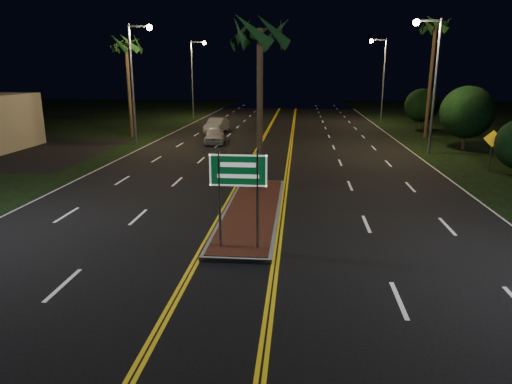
# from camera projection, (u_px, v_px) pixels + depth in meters

# --- Properties ---
(ground) EXTENTS (120.00, 120.00, 0.00)m
(ground) POSITION_uv_depth(u_px,v_px,m) (225.00, 292.00, 12.09)
(ground) COLOR black
(ground) RESTS_ON ground
(median_island) EXTENTS (2.25, 10.25, 0.17)m
(median_island) POSITION_uv_depth(u_px,v_px,m) (252.00, 211.00, 18.80)
(median_island) COLOR gray
(median_island) RESTS_ON ground
(highway_sign) EXTENTS (1.80, 0.08, 3.20)m
(highway_sign) POSITION_uv_depth(u_px,v_px,m) (238.00, 180.00, 14.16)
(highway_sign) COLOR gray
(highway_sign) RESTS_ON ground
(streetlight_left_mid) EXTENTS (1.91, 0.44, 9.00)m
(streetlight_left_mid) POSITION_uv_depth(u_px,v_px,m) (136.00, 71.00, 34.68)
(streetlight_left_mid) COLOR gray
(streetlight_left_mid) RESTS_ON ground
(streetlight_left_far) EXTENTS (1.91, 0.44, 9.00)m
(streetlight_left_far) POSITION_uv_depth(u_px,v_px,m) (195.00, 70.00, 53.91)
(streetlight_left_far) COLOR gray
(streetlight_left_far) RESTS_ON ground
(streetlight_right_mid) EXTENTS (1.91, 0.44, 9.00)m
(streetlight_right_mid) POSITION_uv_depth(u_px,v_px,m) (431.00, 71.00, 30.82)
(streetlight_right_mid) COLOR gray
(streetlight_right_mid) RESTS_ON ground
(streetlight_right_far) EXTENTS (1.91, 0.44, 9.00)m
(streetlight_right_far) POSITION_uv_depth(u_px,v_px,m) (381.00, 70.00, 50.05)
(streetlight_right_far) COLOR gray
(streetlight_right_far) RESTS_ON ground
(palm_median) EXTENTS (2.40, 2.40, 8.30)m
(palm_median) POSITION_uv_depth(u_px,v_px,m) (260.00, 33.00, 20.31)
(palm_median) COLOR #382819
(palm_median) RESTS_ON ground
(palm_left_far) EXTENTS (2.40, 2.40, 8.80)m
(palm_left_far) POSITION_uv_depth(u_px,v_px,m) (126.00, 45.00, 38.18)
(palm_left_far) COLOR #382819
(palm_left_far) RESTS_ON ground
(palm_right_far) EXTENTS (2.40, 2.40, 10.30)m
(palm_right_far) POSITION_uv_depth(u_px,v_px,m) (436.00, 27.00, 37.41)
(palm_right_far) COLOR #382819
(palm_right_far) RESTS_ON ground
(shrub_mid) EXTENTS (3.78, 3.78, 4.62)m
(shrub_mid) POSITION_uv_depth(u_px,v_px,m) (467.00, 112.00, 33.19)
(shrub_mid) COLOR #382819
(shrub_mid) RESTS_ON ground
(shrub_far) EXTENTS (3.24, 3.24, 3.96)m
(shrub_far) POSITION_uv_depth(u_px,v_px,m) (422.00, 105.00, 44.85)
(shrub_far) COLOR #382819
(shrub_far) RESTS_ON ground
(car_near) EXTENTS (2.49, 4.76, 1.52)m
(car_near) POSITION_uv_depth(u_px,v_px,m) (214.00, 134.00, 36.40)
(car_near) COLOR silver
(car_near) RESTS_ON ground
(car_far) EXTENTS (2.52, 4.91, 1.57)m
(car_far) POSITION_uv_depth(u_px,v_px,m) (217.00, 124.00, 42.80)
(car_far) COLOR #A3A4AC
(car_far) RESTS_ON ground
(warning_sign) EXTENTS (0.94, 0.37, 2.36)m
(warning_sign) POSITION_uv_depth(u_px,v_px,m) (492.00, 145.00, 26.39)
(warning_sign) COLOR gray
(warning_sign) RESTS_ON ground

